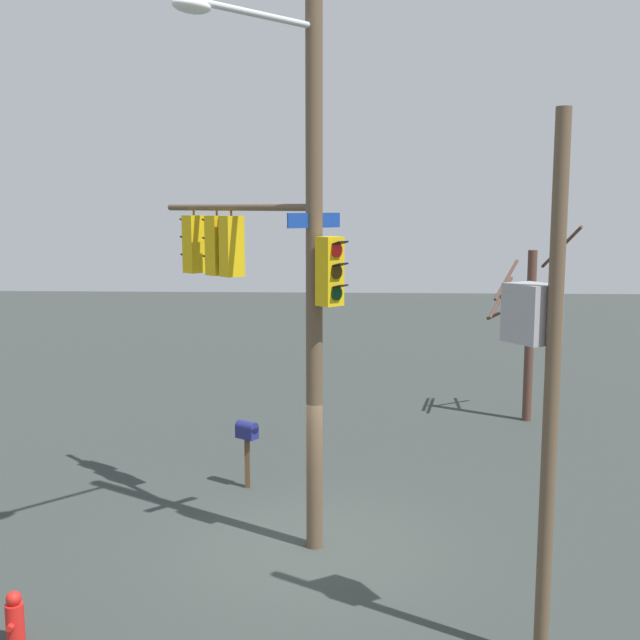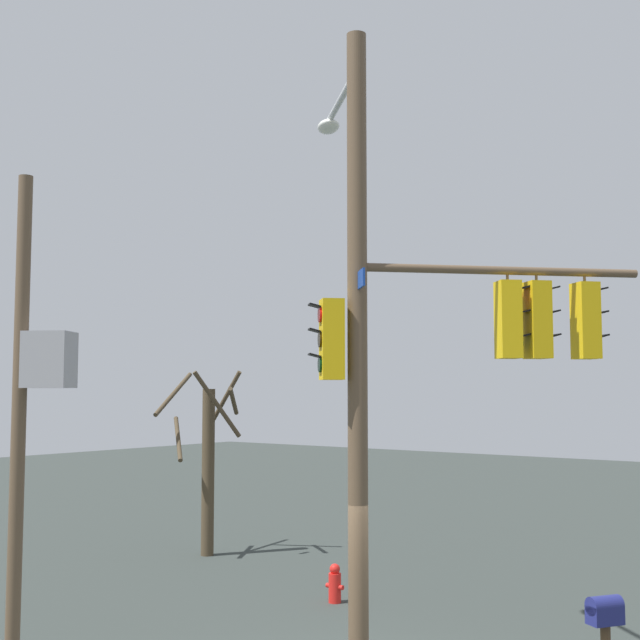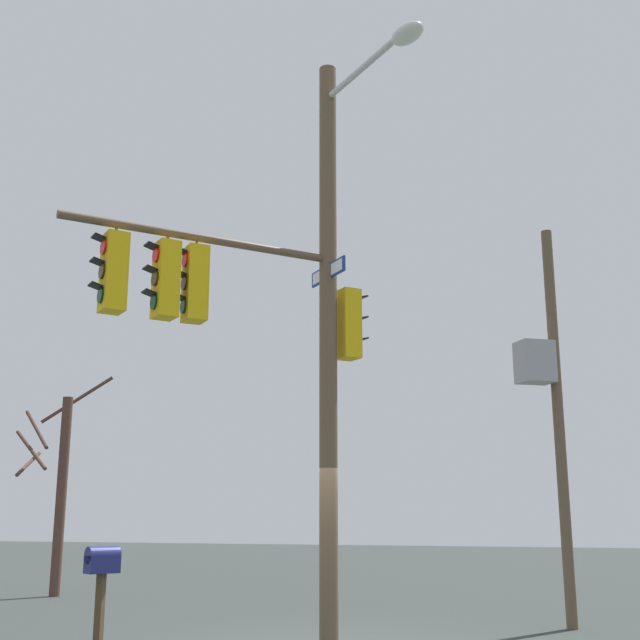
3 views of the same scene
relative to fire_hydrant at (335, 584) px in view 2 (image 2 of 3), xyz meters
The scene contains 5 objects.
main_signal_pole_assembly 6.68m from the fire_hydrant, 139.62° to the left, with size 4.90×3.62×9.06m.
secondary_pole_assembly 7.65m from the fire_hydrant, 90.65° to the left, with size 0.80×0.72×6.89m.
fire_hydrant is the anchor object (origin of this frame).
mailbox 6.41m from the fire_hydrant, 159.14° to the left, with size 0.44×0.50×1.41m.
bare_tree_across_street 5.93m from the fire_hydrant, 19.15° to the right, with size 2.23×2.20×4.54m.
Camera 2 is at (-6.58, 9.58, 4.03)m, focal length 47.44 mm.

